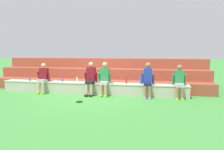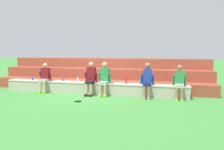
{
  "view_description": "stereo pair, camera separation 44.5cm",
  "coord_description": "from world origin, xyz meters",
  "px_view_note": "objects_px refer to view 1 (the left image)",
  "views": [
    {
      "loc": [
        2.62,
        -8.24,
        1.85
      ],
      "look_at": [
        0.93,
        0.24,
        0.85
      ],
      "focal_mm": 33.32,
      "sensor_mm": 36.0,
      "label": 1
    },
    {
      "loc": [
        3.06,
        -8.14,
        1.85
      ],
      "look_at": [
        0.93,
        0.24,
        0.85
      ],
      "focal_mm": 33.32,
      "sensor_mm": 36.0,
      "label": 2
    }
  ],
  "objects_px": {
    "person_right_of_center": "(148,79)",
    "plastic_cup_middle": "(30,79)",
    "person_center": "(104,78)",
    "person_far_right": "(179,81)",
    "water_bottle_mid_left": "(140,81)",
    "frisbee": "(79,102)",
    "water_bottle_mid_right": "(77,80)",
    "person_far_left": "(43,77)",
    "person_left_of_center": "(90,78)",
    "plastic_cup_right_end": "(62,80)",
    "water_bottle_near_left": "(126,80)"
  },
  "relations": [
    {
      "from": "person_left_of_center",
      "to": "frisbee",
      "type": "bearing_deg",
      "value": -92.48
    },
    {
      "from": "water_bottle_mid_right",
      "to": "water_bottle_near_left",
      "type": "xyz_separation_m",
      "value": [
        2.14,
        0.03,
        0.02
      ]
    },
    {
      "from": "person_far_right",
      "to": "plastic_cup_right_end",
      "type": "relative_size",
      "value": 10.74
    },
    {
      "from": "person_left_of_center",
      "to": "plastic_cup_middle",
      "type": "relative_size",
      "value": 12.69
    },
    {
      "from": "person_right_of_center",
      "to": "person_far_right",
      "type": "relative_size",
      "value": 1.06
    },
    {
      "from": "person_right_of_center",
      "to": "person_center",
      "type": "bearing_deg",
      "value": 179.89
    },
    {
      "from": "person_far_left",
      "to": "plastic_cup_right_end",
      "type": "xyz_separation_m",
      "value": [
        0.79,
        0.25,
        -0.14
      ]
    },
    {
      "from": "person_far_right",
      "to": "frisbee",
      "type": "height_order",
      "value": "person_far_right"
    },
    {
      "from": "water_bottle_near_left",
      "to": "plastic_cup_middle",
      "type": "height_order",
      "value": "water_bottle_near_left"
    },
    {
      "from": "person_left_of_center",
      "to": "water_bottle_near_left",
      "type": "height_order",
      "value": "person_left_of_center"
    },
    {
      "from": "person_left_of_center",
      "to": "person_center",
      "type": "xyz_separation_m",
      "value": [
        0.6,
        -0.01,
        0.01
      ]
    },
    {
      "from": "person_far_left",
      "to": "water_bottle_near_left",
      "type": "relative_size",
      "value": 4.75
    },
    {
      "from": "person_right_of_center",
      "to": "water_bottle_mid_left",
      "type": "xyz_separation_m",
      "value": [
        -0.3,
        0.2,
        -0.11
      ]
    },
    {
      "from": "person_far_left",
      "to": "water_bottle_mid_right",
      "type": "distance_m",
      "value": 1.53
    },
    {
      "from": "plastic_cup_middle",
      "to": "water_bottle_mid_right",
      "type": "bearing_deg",
      "value": -0.29
    },
    {
      "from": "frisbee",
      "to": "plastic_cup_middle",
      "type": "bearing_deg",
      "value": 153.65
    },
    {
      "from": "water_bottle_mid_left",
      "to": "plastic_cup_middle",
      "type": "distance_m",
      "value": 5.01
    },
    {
      "from": "plastic_cup_middle",
      "to": "person_far_left",
      "type": "bearing_deg",
      "value": -14.82
    },
    {
      "from": "water_bottle_mid_left",
      "to": "person_right_of_center",
      "type": "bearing_deg",
      "value": -34.29
    },
    {
      "from": "plastic_cup_middle",
      "to": "frisbee",
      "type": "height_order",
      "value": "plastic_cup_middle"
    },
    {
      "from": "person_left_of_center",
      "to": "person_far_right",
      "type": "xyz_separation_m",
      "value": [
        3.56,
        0.01,
        -0.03
      ]
    },
    {
      "from": "person_far_left",
      "to": "person_right_of_center",
      "type": "height_order",
      "value": "person_right_of_center"
    },
    {
      "from": "water_bottle_mid_left",
      "to": "frisbee",
      "type": "relative_size",
      "value": 1.07
    },
    {
      "from": "person_right_of_center",
      "to": "plastic_cup_middle",
      "type": "distance_m",
      "value": 5.31
    },
    {
      "from": "person_left_of_center",
      "to": "water_bottle_mid_left",
      "type": "xyz_separation_m",
      "value": [
        2.06,
        0.19,
        -0.1
      ]
    },
    {
      "from": "person_center",
      "to": "water_bottle_mid_left",
      "type": "bearing_deg",
      "value": 7.74
    },
    {
      "from": "person_far_right",
      "to": "water_bottle_mid_left",
      "type": "height_order",
      "value": "person_far_right"
    },
    {
      "from": "person_left_of_center",
      "to": "plastic_cup_right_end",
      "type": "relative_size",
      "value": 11.28
    },
    {
      "from": "person_left_of_center",
      "to": "plastic_cup_middle",
      "type": "distance_m",
      "value": 2.96
    },
    {
      "from": "water_bottle_mid_left",
      "to": "person_center",
      "type": "bearing_deg",
      "value": -172.26
    },
    {
      "from": "person_far_left",
      "to": "person_center",
      "type": "distance_m",
      "value": 2.78
    },
    {
      "from": "person_center",
      "to": "person_far_right",
      "type": "height_order",
      "value": "person_center"
    },
    {
      "from": "person_center",
      "to": "plastic_cup_right_end",
      "type": "xyz_separation_m",
      "value": [
        -1.98,
        0.27,
        -0.18
      ]
    },
    {
      "from": "plastic_cup_middle",
      "to": "person_center",
      "type": "bearing_deg",
      "value": -3.61
    },
    {
      "from": "person_center",
      "to": "person_far_right",
      "type": "xyz_separation_m",
      "value": [
        2.96,
        0.02,
        -0.04
      ]
    },
    {
      "from": "water_bottle_mid_right",
      "to": "plastic_cup_middle",
      "type": "distance_m",
      "value": 2.28
    },
    {
      "from": "person_far_left",
      "to": "water_bottle_mid_right",
      "type": "bearing_deg",
      "value": 7.26
    },
    {
      "from": "person_right_of_center",
      "to": "water_bottle_mid_right",
      "type": "bearing_deg",
      "value": 175.92
    },
    {
      "from": "person_left_of_center",
      "to": "person_far_left",
      "type": "bearing_deg",
      "value": 179.73
    },
    {
      "from": "person_center",
      "to": "person_far_left",
      "type": "bearing_deg",
      "value": 179.6
    },
    {
      "from": "person_far_left",
      "to": "person_left_of_center",
      "type": "bearing_deg",
      "value": -0.27
    },
    {
      "from": "person_left_of_center",
      "to": "person_right_of_center",
      "type": "bearing_deg",
      "value": -0.31
    },
    {
      "from": "person_right_of_center",
      "to": "water_bottle_mid_right",
      "type": "relative_size",
      "value": 5.73
    },
    {
      "from": "person_center",
      "to": "person_left_of_center",
      "type": "bearing_deg",
      "value": 179.13
    },
    {
      "from": "water_bottle_mid_left",
      "to": "frisbee",
      "type": "distance_m",
      "value": 2.62
    },
    {
      "from": "water_bottle_near_left",
      "to": "person_center",
      "type": "bearing_deg",
      "value": -164.78
    },
    {
      "from": "person_center",
      "to": "water_bottle_mid_right",
      "type": "bearing_deg",
      "value": 170.48
    },
    {
      "from": "person_far_right",
      "to": "frisbee",
      "type": "xyz_separation_m",
      "value": [
        -3.61,
        -1.23,
        -0.69
      ]
    },
    {
      "from": "person_center",
      "to": "plastic_cup_middle",
      "type": "bearing_deg",
      "value": 176.39
    },
    {
      "from": "water_bottle_mid_right",
      "to": "person_right_of_center",
      "type": "bearing_deg",
      "value": -4.08
    }
  ]
}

